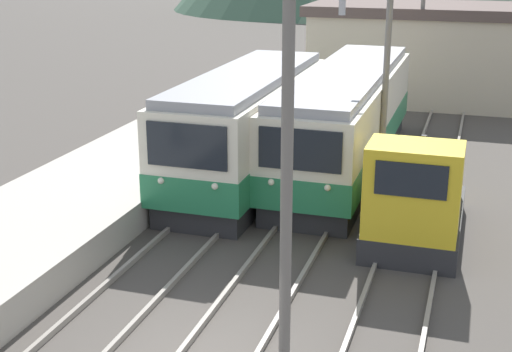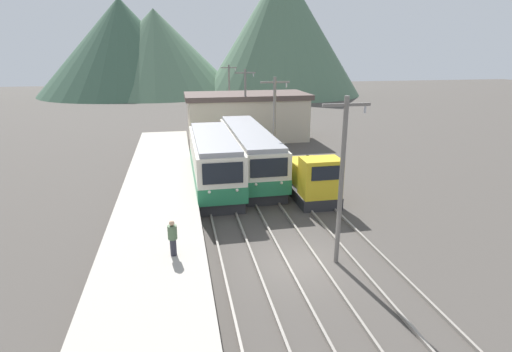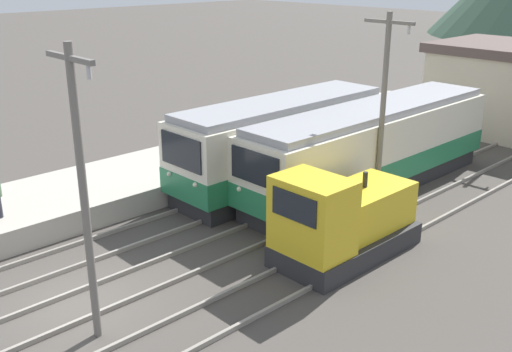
# 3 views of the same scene
# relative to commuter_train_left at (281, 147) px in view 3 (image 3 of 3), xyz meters

# --- Properties ---
(ground_plane) EXTENTS (200.00, 200.00, 0.00)m
(ground_plane) POSITION_rel_commuter_train_left_xyz_m (2.60, -10.72, -1.71)
(ground_plane) COLOR #47423D
(track_left) EXTENTS (1.54, 60.00, 0.14)m
(track_left) POSITION_rel_commuter_train_left_xyz_m (0.00, -10.72, -1.64)
(track_left) COLOR gray
(track_left) RESTS_ON ground
(track_center) EXTENTS (1.54, 60.00, 0.14)m
(track_center) POSITION_rel_commuter_train_left_xyz_m (2.80, -10.72, -1.64)
(track_center) COLOR gray
(track_center) RESTS_ON ground
(commuter_train_left) EXTENTS (2.84, 10.29, 3.68)m
(commuter_train_left) POSITION_rel_commuter_train_left_xyz_m (0.00, 0.00, 0.00)
(commuter_train_left) COLOR #28282B
(commuter_train_left) RESTS_ON ground
(commuter_train_center) EXTENTS (2.84, 13.19, 3.51)m
(commuter_train_center) POSITION_rel_commuter_train_left_xyz_m (2.80, 2.38, -0.07)
(commuter_train_center) COLOR #28282B
(commuter_train_center) RESTS_ON ground
(shunting_locomotive) EXTENTS (2.40, 5.04, 3.00)m
(shunting_locomotive) POSITION_rel_commuter_train_left_xyz_m (5.80, -3.23, -0.50)
(shunting_locomotive) COLOR #28282B
(shunting_locomotive) RESTS_ON ground
(catenary_mast_near) EXTENTS (2.00, 0.20, 7.30)m
(catenary_mast_near) POSITION_rel_commuter_train_left_xyz_m (4.31, -11.02, 2.26)
(catenary_mast_near) COLOR slate
(catenary_mast_near) RESTS_ON ground
(catenary_mast_mid) EXTENTS (2.00, 0.20, 7.30)m
(catenary_mast_mid) POSITION_rel_commuter_train_left_xyz_m (4.31, 0.74, 2.26)
(catenary_mast_mid) COLOR slate
(catenary_mast_mid) RESTS_ON ground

